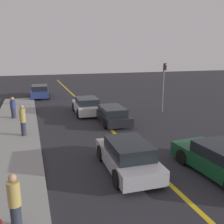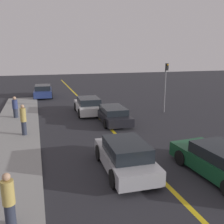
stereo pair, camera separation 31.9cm
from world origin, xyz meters
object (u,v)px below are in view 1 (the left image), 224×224
(traffic_light, at_px, (163,83))
(car_far_distant, at_px, (112,114))
(car_oncoming_far, at_px, (40,91))
(car_parked_left_lot, at_px, (87,106))
(car_near_right_lane, at_px, (223,161))
(car_ahead_center, at_px, (127,156))
(pedestrian_far_standing, at_px, (23,120))
(pedestrian_by_sign, at_px, (13,108))
(pedestrian_mid_group, at_px, (15,202))

(traffic_light, bearing_deg, car_far_distant, -162.50)
(car_oncoming_far, bearing_deg, car_parked_left_lot, -67.23)
(car_near_right_lane, xyz_separation_m, car_oncoming_far, (-6.15, 21.10, 0.05))
(car_ahead_center, bearing_deg, car_far_distant, 78.68)
(traffic_light, bearing_deg, car_parked_left_lot, 166.12)
(car_oncoming_far, relative_size, pedestrian_far_standing, 2.45)
(car_near_right_lane, relative_size, car_parked_left_lot, 1.10)
(pedestrian_far_standing, bearing_deg, car_oncoming_far, 83.63)
(car_oncoming_far, xyz_separation_m, traffic_light, (9.35, -10.55, 1.80))
(car_far_distant, distance_m, pedestrian_far_standing, 6.14)
(car_ahead_center, height_order, car_oncoming_far, car_oncoming_far)
(car_ahead_center, relative_size, pedestrian_by_sign, 2.61)
(car_ahead_center, height_order, pedestrian_far_standing, pedestrian_far_standing)
(pedestrian_by_sign, bearing_deg, pedestrian_mid_group, -86.95)
(car_near_right_lane, distance_m, pedestrian_far_standing, 10.67)
(car_parked_left_lot, relative_size, traffic_light, 1.03)
(car_ahead_center, relative_size, car_parked_left_lot, 0.99)
(car_parked_left_lot, bearing_deg, pedestrian_far_standing, -133.76)
(car_ahead_center, height_order, car_parked_left_lot, car_ahead_center)
(car_near_right_lane, relative_size, pedestrian_mid_group, 2.83)
(car_parked_left_lot, xyz_separation_m, traffic_light, (6.08, -1.50, 1.83))
(car_parked_left_lot, height_order, pedestrian_by_sign, pedestrian_by_sign)
(traffic_light, bearing_deg, pedestrian_mid_group, -133.73)
(pedestrian_mid_group, bearing_deg, pedestrian_far_standing, 89.47)
(car_near_right_lane, bearing_deg, pedestrian_mid_group, -176.52)
(pedestrian_mid_group, relative_size, traffic_light, 0.40)
(traffic_light, bearing_deg, pedestrian_by_sign, 173.68)
(pedestrian_far_standing, bearing_deg, car_near_right_lane, -43.87)
(car_oncoming_far, distance_m, pedestrian_by_sign, 9.54)
(pedestrian_far_standing, xyz_separation_m, pedestrian_by_sign, (-0.76, 4.45, -0.14))
(car_ahead_center, bearing_deg, pedestrian_mid_group, -147.73)
(car_far_distant, bearing_deg, car_ahead_center, -101.29)
(pedestrian_mid_group, bearing_deg, car_parked_left_lot, 69.38)
(car_oncoming_far, relative_size, pedestrian_by_sign, 2.82)
(car_ahead_center, bearing_deg, car_near_right_lane, -22.89)
(pedestrian_far_standing, relative_size, pedestrian_by_sign, 1.15)
(car_ahead_center, distance_m, car_parked_left_lot, 10.46)
(car_oncoming_far, distance_m, pedestrian_far_standing, 13.80)
(pedestrian_mid_group, bearing_deg, car_oncoming_far, 85.82)
(pedestrian_mid_group, bearing_deg, pedestrian_by_sign, 93.05)
(pedestrian_by_sign, bearing_deg, traffic_light, -6.32)
(car_near_right_lane, relative_size, pedestrian_by_sign, 2.90)
(car_far_distant, bearing_deg, pedestrian_mid_group, -119.38)
(car_oncoming_far, bearing_deg, pedestrian_by_sign, -100.96)
(pedestrian_mid_group, distance_m, pedestrian_by_sign, 12.76)
(car_near_right_lane, xyz_separation_m, car_ahead_center, (-3.49, 1.60, 0.02))
(car_oncoming_far, bearing_deg, pedestrian_mid_group, -91.27)
(pedestrian_by_sign, bearing_deg, car_oncoming_far, 76.14)
(car_near_right_lane, height_order, traffic_light, traffic_light)
(traffic_light, bearing_deg, pedestrian_far_standing, -163.81)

